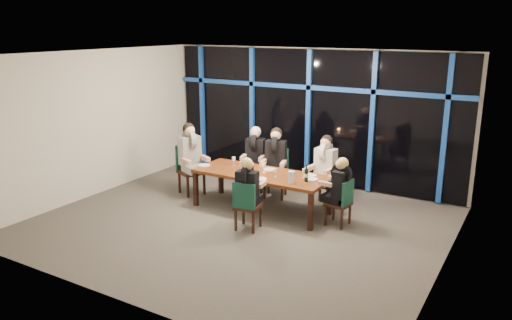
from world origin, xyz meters
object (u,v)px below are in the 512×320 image
Objects in this scene: chair_near_mid at (246,203)px; diner_far_right at (325,160)px; diner_far_mid at (276,153)px; chair_far_left at (256,166)px; chair_end_left at (189,166)px; water_pitcher at (291,177)px; wine_bottle at (306,175)px; chair_far_mid at (276,170)px; dining_table at (261,176)px; diner_far_left at (255,150)px; diner_near_mid at (248,183)px; diner_end_right at (339,181)px; chair_far_right at (326,178)px; diner_end_left at (191,148)px; chair_end_right at (342,200)px.

diner_far_right is (0.66, 1.86, 0.43)m from chair_near_mid.
chair_far_left is at bearing 144.44° from diner_far_mid.
chair_end_left is 2.66m from water_pitcher.
wine_bottle is at bearing -48.45° from chair_far_left.
chair_far_mid is 1.06× the size of diner_far_right.
wine_bottle is at bearing -69.26° from chair_end_left.
dining_table is 12.15× the size of water_pitcher.
diner_far_left is at bearing 150.93° from diner_far_mid.
chair_far_left is 2.03m from wine_bottle.
water_pitcher is at bearing -55.33° from diner_far_left.
chair_far_mid is 1.15× the size of diner_near_mid.
chair_near_mid is (1.00, -2.02, -0.04)m from chair_far_left.
diner_end_right is 0.84m from water_pitcher.
chair_end_left is 2.82m from wine_bottle.
chair_end_left is at bearing -160.30° from diner_far_left.
water_pitcher is (0.51, 0.66, 0.00)m from diner_near_mid.
chair_near_mid is at bearing -104.11° from diner_far_right.
chair_far_right is at bearing -18.71° from chair_far_left.
diner_near_mid is 0.83m from water_pitcher.
wine_bottle reaches higher than chair_far_right.
diner_near_mid is at bearing -78.94° from chair_far_left.
chair_far_mid is 1.84m from diner_end_left.
diner_far_left is at bearing -70.58° from diner_near_mid.
chair_far_left is 2.00m from water_pitcher.
chair_near_mid is at bearing -126.09° from wine_bottle.
chair_far_left is 1.12× the size of chair_end_right.
chair_end_right is at bearing -38.58° from chair_far_left.
chair_far_left is 0.96× the size of chair_far_mid.
chair_end_right is (0.69, -0.90, -0.06)m from chair_far_right.
wine_bottle is (0.70, 0.87, 0.02)m from diner_near_mid.
diner_far_left is 1.07× the size of diner_near_mid.
diner_end_left is at bearing -157.09° from diner_far_left.
water_pitcher is at bearing -132.13° from chair_near_mid.
chair_end_left is at bearing -86.32° from diner_end_right.
diner_near_mid reaches higher than chair_far_left.
diner_near_mid is (0.99, -1.95, 0.32)m from chair_far_left.
dining_table is at bearing 176.59° from wine_bottle.
diner_far_left reaches higher than chair_far_mid.
chair_end_left is at bearing -36.01° from chair_near_mid.
chair_far_mid is at bearing -85.08° from chair_near_mid.
wine_bottle is (2.80, -0.19, 0.29)m from chair_end_left.
chair_far_mid is 1.03× the size of diner_far_mid.
chair_far_mid is 1.52m from water_pitcher.
diner_far_left is (-1.64, 0.01, 0.37)m from chair_far_right.
chair_far_left is 1.07× the size of chair_near_mid.
chair_end_right is (1.63, 0.03, -0.20)m from dining_table.
diner_far_mid is 4.54× the size of water_pitcher.
diner_far_right reaches higher than diner_end_right.
diner_far_left is at bearing -106.14° from chair_end_right.
diner_far_left is (-0.55, 0.05, 0.36)m from chair_far_mid.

